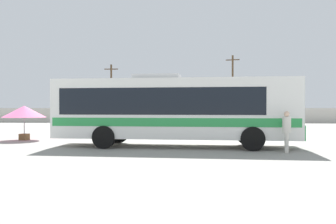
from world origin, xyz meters
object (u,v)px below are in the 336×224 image
Objects in this scene: parked_car_third_silver at (197,117)px; utility_pole_near at (233,87)px; vendor_umbrella_near_gate_pink at (24,112)px; parked_car_second_silver at (146,117)px; roadside_tree_left at (77,94)px; parked_car_leftmost_maroon at (96,117)px; coach_bus_white_green at (172,108)px; roadside_tree_midleft at (136,97)px; utility_pole_far at (111,92)px; attendant_by_bus_door at (287,129)px.

utility_pole_near is (4.92, 6.69, 3.82)m from parked_car_third_silver.
vendor_umbrella_near_gate_pink is 30.95m from utility_pole_near.
parked_car_second_silver is 0.80× the size of roadside_tree_left.
parked_car_leftmost_maroon is 0.48× the size of utility_pole_near.
parked_car_leftmost_maroon is at bearing 113.11° from coach_bus_white_green.
coach_bus_white_green is at bearing -102.93° from utility_pole_near.
utility_pole_near is 1.82× the size of roadside_tree_midleft.
coach_bus_white_green is at bearing -80.40° from parked_car_second_silver.
parked_car_second_silver is at bearing -149.82° from utility_pole_near.
coach_bus_white_green is at bearing -65.07° from roadside_tree_left.
utility_pole_far is 1.38× the size of roadside_tree_left.
roadside_tree_midleft is at bearing 105.77° from parked_car_second_silver.
coach_bus_white_green is 2.36× the size of roadside_tree_midleft.
utility_pole_far is at bearing -132.23° from roadside_tree_midleft.
roadside_tree_midleft is (2.20, 29.25, 1.80)m from vendor_umbrella_near_gate_pink.
attendant_by_bus_door is at bearing -60.12° from roadside_tree_left.
coach_bus_white_green is 9.13m from vendor_umbrella_near_gate_pink.
attendant_by_bus_door is 14.36m from vendor_umbrella_near_gate_pink.
attendant_by_bus_door is at bearing -71.90° from roadside_tree_midleft.
parked_car_third_silver is at bearing -29.14° from roadside_tree_left.
parked_car_leftmost_maroon is 0.76× the size of roadside_tree_left.
parked_car_leftmost_maroon is at bearing -178.63° from parked_car_third_silver.
parked_car_leftmost_maroon is 7.18m from utility_pole_far.
attendant_by_bus_door is 32.00m from utility_pole_near.
parked_car_second_silver is 1.07× the size of parked_car_third_silver.
roadside_tree_left is (-6.38, 29.39, 2.30)m from vendor_umbrella_near_gate_pink.
attendant_by_bus_door reaches higher than parked_car_third_silver.
vendor_umbrella_near_gate_pink is 0.59× the size of parked_car_third_silver.
coach_bus_white_green is 2.07× the size of roadside_tree_left.
utility_pole_near reaches higher than parked_car_third_silver.
parked_car_third_silver is 9.14m from utility_pole_near.
utility_pole_far reaches higher than coach_bus_white_green.
parked_car_second_silver is 5.84m from parked_car_third_silver.
roadside_tree_left is (-5.37, 9.70, 3.15)m from parked_car_leftmost_maroon.
vendor_umbrella_near_gate_pink is 19.74m from parked_car_leftmost_maroon.
roadside_tree_midleft is (-11.22, 34.32, 2.45)m from attendant_by_bus_door.
parked_car_third_silver reaches higher than parked_car_leftmost_maroon.
parked_car_third_silver is 0.86× the size of roadside_tree_midleft.
coach_bus_white_green is at bearing -18.76° from vendor_umbrella_near_gate_pink.
roadside_tree_left is at bearing 140.97° from parked_car_second_silver.
coach_bus_white_green is 1.30× the size of utility_pole_near.
parked_car_leftmost_maroon is at bearing -172.81° from parked_car_second_silver.
parked_car_second_silver is 0.50× the size of utility_pole_near.
coach_bus_white_green is at bearing -94.69° from parked_car_third_silver.
parked_car_second_silver is (5.71, 0.72, 0.03)m from parked_car_leftmost_maroon.
attendant_by_bus_door is 28.66m from parked_car_leftmost_maroon.
coach_bus_white_green reaches higher than parked_car_second_silver.
roadside_tree_midleft is (-6.45, 32.19, 1.58)m from coach_bus_white_green.
utility_pole_near is at bearing 30.18° from parked_car_second_silver.
roadside_tree_midleft is (-13.24, 2.59, -1.18)m from utility_pole_near.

